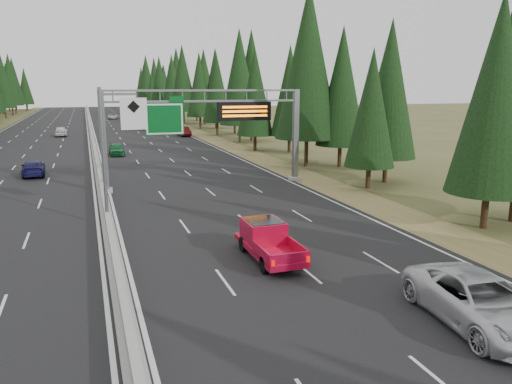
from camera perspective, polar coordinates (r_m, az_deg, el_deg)
road at (r=84.92m, az=-18.24°, el=5.92°), size 32.00×260.00×0.08m
shoulder_right at (r=86.94m, az=-6.38°, el=6.56°), size 3.60×260.00×0.06m
median_barrier at (r=84.89m, az=-18.26°, el=6.17°), size 0.70×260.00×0.85m
sign_gantry at (r=40.71m, az=-4.92°, el=7.93°), size 16.75×0.98×7.80m
hov_sign_pole at (r=29.73m, az=-15.97°, el=4.99°), size 2.80×0.50×8.00m
tree_row_right at (r=80.80m, az=-2.44°, el=12.74°), size 11.86×243.96×18.89m
silver_minivan at (r=18.99m, az=24.22°, el=-11.30°), size 3.42×6.42×1.72m
red_pickup at (r=23.91m, az=1.17°, el=-5.24°), size 1.88×5.26×1.71m
car_ahead_green at (r=61.90m, az=-15.67°, el=4.74°), size 1.74×4.19×1.42m
car_ahead_dkred at (r=83.93m, az=-8.25°, el=6.87°), size 1.81×4.67×1.52m
car_ahead_dkgrey at (r=98.67m, az=-12.73°, el=7.38°), size 1.93×4.43×1.27m
car_ahead_white at (r=131.65m, az=-16.08°, el=8.30°), size 2.33×4.82×1.32m
car_ahead_far at (r=154.20m, az=-17.27°, el=8.69°), size 1.86×3.93×1.30m
car_onc_blue at (r=50.01m, az=-24.10°, el=2.50°), size 2.26×4.96×1.41m
car_onc_white at (r=88.75m, az=-21.41°, el=6.48°), size 2.02×4.80×1.62m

